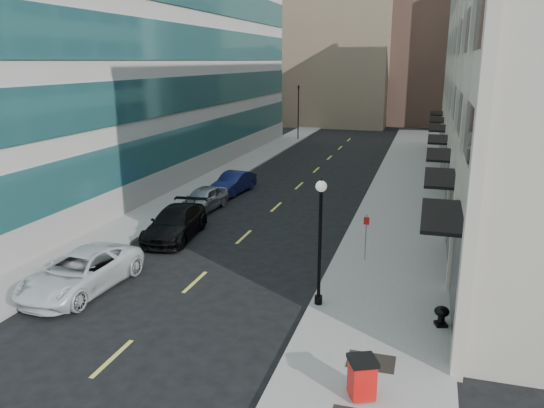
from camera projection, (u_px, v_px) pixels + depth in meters
The scene contains 19 objects.
ground at pixel (71, 397), 14.28m from camera, with size 160.00×160.00×0.00m, color black.
sidewalk_right at pixel (400, 216), 30.71m from camera, with size 5.00×80.00×0.15m, color gray.
sidewalk_left at pixel (181, 198), 34.55m from camera, with size 3.00×80.00×0.15m, color gray.
building_left at pixel (104, 44), 41.03m from camera, with size 16.14×46.00×20.00m.
skyline_tan_near at pixel (343, 22), 74.63m from camera, with size 14.00×18.00×28.00m, color #816F54.
skyline_brown at pixel (434, 0), 74.25m from camera, with size 12.00×16.00×34.00m, color #503A30.
skyline_tan_far at pixel (292, 47), 87.41m from camera, with size 12.00×14.00×22.00m, color #816F54.
skyline_stone at pixel (511, 51), 67.79m from camera, with size 10.00×14.00×20.00m, color #AFA394.
grate_far at pixel (371, 362), 15.67m from camera, with size 1.40×1.00×0.01m, color black.
road_centerline at pixel (261, 220), 30.01m from camera, with size 0.15×68.20×0.01m.
traffic_signal at pixel (299, 89), 58.71m from camera, with size 0.66×0.66×6.98m.
car_white_van at pixel (81, 272), 20.71m from camera, with size 2.56×5.55×1.54m, color silver.
car_black_pickup at pixel (175, 223), 26.95m from camera, with size 2.16×5.31×1.54m, color black.
car_silver_sedan at pixel (203, 199), 31.88m from camera, with size 1.69×4.20×1.43m, color #94969C.
car_blue_sedan at pixel (233, 183), 36.09m from camera, with size 1.50×4.31×1.42m, color #131949.
trash_bin at pixel (362, 376), 13.87m from camera, with size 0.93×0.93×1.15m.
lamppost at pixel (320, 232), 18.69m from camera, with size 0.39×0.39×4.73m.
sign_post at pixel (366, 230), 23.35m from camera, with size 0.25×0.06×2.13m.
urn_planter at pixel (442, 314), 17.70m from camera, with size 0.50×0.50×0.70m.
Camera 1 is at (8.74, -10.36, 8.76)m, focal length 35.00 mm.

